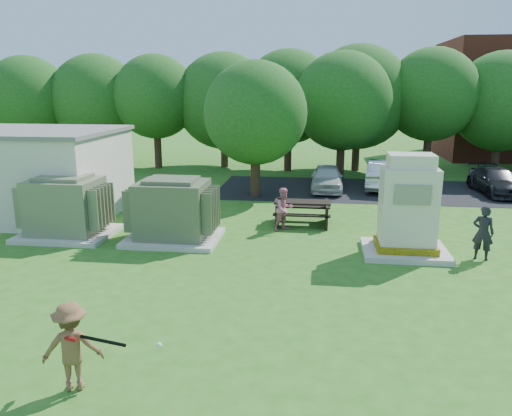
# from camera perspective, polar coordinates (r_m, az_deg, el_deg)

# --- Properties ---
(ground) EXTENTS (120.00, 120.00, 0.00)m
(ground) POSITION_cam_1_polar(r_m,az_deg,el_deg) (12.02, -2.49, -10.61)
(ground) COLOR #2D6619
(ground) RESTS_ON ground
(parking_strip) EXTENTS (20.00, 6.00, 0.01)m
(parking_strip) POSITION_cam_1_polar(r_m,az_deg,el_deg) (25.29, 18.84, 1.78)
(parking_strip) COLOR #232326
(parking_strip) RESTS_ON ground
(transformer_left) EXTENTS (3.00, 2.40, 2.07)m
(transformer_left) POSITION_cam_1_polar(r_m,az_deg,el_deg) (17.89, -20.90, -0.00)
(transformer_left) COLOR beige
(transformer_left) RESTS_ON ground
(transformer_right) EXTENTS (3.00, 2.40, 2.07)m
(transformer_right) POSITION_cam_1_polar(r_m,az_deg,el_deg) (16.48, -9.48, -0.40)
(transformer_right) COLOR beige
(transformer_right) RESTS_ON ground
(generator_cabinet) EXTENTS (2.50, 2.04, 3.04)m
(generator_cabinet) POSITION_cam_1_polar(r_m,az_deg,el_deg) (15.50, 16.91, -0.35)
(generator_cabinet) COLOR beige
(generator_cabinet) RESTS_ON ground
(picnic_table) EXTENTS (2.04, 1.53, 0.87)m
(picnic_table) POSITION_cam_1_polar(r_m,az_deg,el_deg) (18.30, 5.32, -0.21)
(picnic_table) COLOR black
(picnic_table) RESTS_ON ground
(batter) EXTENTS (1.12, 0.84, 1.54)m
(batter) POSITION_cam_1_polar(r_m,az_deg,el_deg) (9.09, -20.30, -14.62)
(batter) COLOR brown
(batter) RESTS_ON ground
(person_by_generator) EXTENTS (0.69, 0.58, 1.62)m
(person_by_generator) POSITION_cam_1_polar(r_m,az_deg,el_deg) (15.92, 24.52, -2.59)
(person_by_generator) COLOR black
(person_by_generator) RESTS_ON ground
(person_at_picnic) EXTENTS (0.93, 0.92, 1.52)m
(person_at_picnic) POSITION_cam_1_polar(r_m,az_deg,el_deg) (17.46, 3.24, -0.13)
(person_at_picnic) COLOR #CB6B82
(person_at_picnic) RESTS_ON ground
(car_white) EXTENTS (1.52, 3.69, 1.25)m
(car_white) POSITION_cam_1_polar(r_m,az_deg,el_deg) (24.35, 8.10, 3.44)
(car_white) COLOR silver
(car_white) RESTS_ON ground
(car_silver_a) EXTENTS (2.25, 4.62, 1.46)m
(car_silver_a) POSITION_cam_1_polar(r_m,az_deg,el_deg) (25.37, 14.52, 3.79)
(car_silver_a) COLOR silver
(car_silver_a) RESTS_ON ground
(car_dark) EXTENTS (1.93, 4.21, 1.19)m
(car_dark) POSITION_cam_1_polar(r_m,az_deg,el_deg) (26.03, 25.74, 2.80)
(car_dark) COLOR black
(car_dark) RESTS_ON ground
(batting_equipment) EXTENTS (1.57, 0.33, 0.18)m
(batting_equipment) POSITION_cam_1_polar(r_m,az_deg,el_deg) (8.60, -16.80, -14.37)
(batting_equipment) COLOR black
(batting_equipment) RESTS_ON ground
(tree_row) EXTENTS (41.30, 13.30, 7.30)m
(tree_row) POSITION_cam_1_polar(r_m,az_deg,el_deg) (29.28, 7.22, 12.16)
(tree_row) COLOR #47301E
(tree_row) RESTS_ON ground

